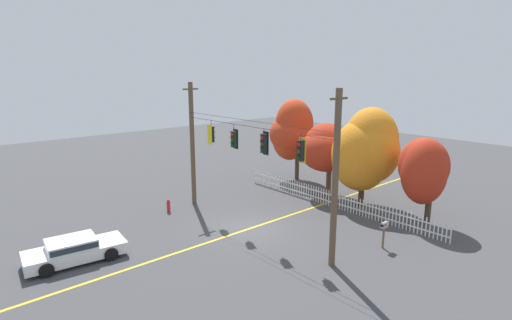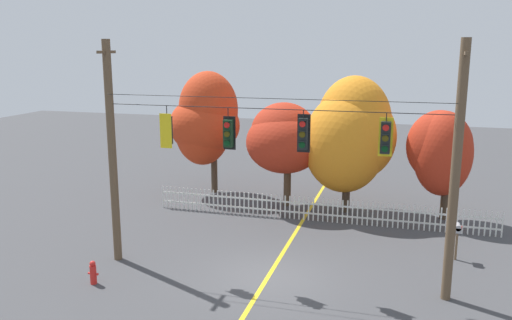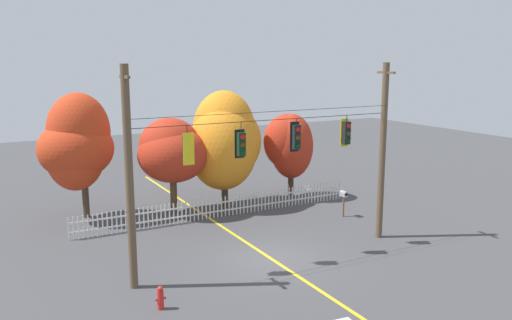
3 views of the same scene
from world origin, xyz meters
TOP-DOWN VIEW (x-y plane):
  - ground at (0.00, 0.00)m, footprint 80.00×80.00m
  - lane_centerline_stripe at (0.00, 0.00)m, footprint 0.16×36.00m
  - signal_support_span at (0.00, -0.00)m, footprint 12.08×1.10m
  - traffic_signal_westbound_side at (-3.66, -0.01)m, footprint 0.43×0.38m
  - traffic_signal_northbound_secondary at (-1.41, 0.01)m, footprint 0.43×0.38m
  - traffic_signal_southbound_primary at (1.15, 0.01)m, footprint 0.43×0.38m
  - traffic_signal_eastbound_side at (3.76, 0.01)m, footprint 0.43×0.38m
  - white_picket_fence at (0.69, 6.53)m, footprint 15.71×0.06m
  - autumn_maple_near_fence at (-6.01, 9.61)m, footprint 3.84×3.44m
  - autumn_maple_mid at (-1.36, 8.32)m, footprint 3.81×3.62m
  - autumn_oak_far_east at (1.86, 8.51)m, footprint 4.34×4.17m
  - autumn_maple_far_west at (5.96, 8.16)m, footprint 2.93×2.78m
  - parked_car at (-2.40, -8.90)m, footprint 2.37×4.66m
  - fire_hydrant at (-5.58, -2.14)m, footprint 0.38×0.22m
  - roadside_mailbox at (6.45, 3.45)m, footprint 0.25×0.44m

SIDE VIEW (x-z plane):
  - ground at x=0.00m, z-range 0.00..0.00m
  - lane_centerline_stripe at x=0.00m, z-range 0.00..0.01m
  - fire_hydrant at x=-5.58m, z-range -0.01..0.82m
  - white_picket_fence at x=0.69m, z-range 0.00..1.11m
  - parked_car at x=-2.40m, z-range 0.03..1.18m
  - roadside_mailbox at x=6.45m, z-range 0.45..1.87m
  - autumn_maple_far_west at x=5.96m, z-range 0.76..5.89m
  - autumn_maple_mid at x=-1.36m, z-range 0.87..6.12m
  - autumn_oak_far_east at x=1.86m, z-range 0.48..7.07m
  - autumn_maple_near_fence at x=-6.01m, z-range 0.65..7.32m
  - signal_support_span at x=0.00m, z-range 0.07..8.24m
  - traffic_signal_northbound_secondary at x=-1.41m, z-range 4.31..5.77m
  - traffic_signal_westbound_side at x=-3.66m, z-range 4.32..5.79m
  - traffic_signal_eastbound_side at x=3.76m, z-range 4.44..5.84m
  - traffic_signal_southbound_primary at x=1.15m, z-range 4.44..5.85m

